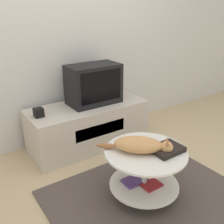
{
  "coord_description": "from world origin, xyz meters",
  "views": [
    {
      "loc": [
        -1.26,
        -1.32,
        1.53
      ],
      "look_at": [
        0.05,
        0.59,
        0.58
      ],
      "focal_mm": 42.0,
      "sensor_mm": 36.0,
      "label": 1
    }
  ],
  "objects_px": {
    "speaker": "(39,113)",
    "cat": "(140,145)",
    "tv": "(94,84)",
    "dvd_box": "(167,149)"
  },
  "relations": [
    {
      "from": "tv",
      "to": "cat",
      "type": "bearing_deg",
      "value": -101.43
    },
    {
      "from": "tv",
      "to": "speaker",
      "type": "height_order",
      "value": "tv"
    },
    {
      "from": "tv",
      "to": "dvd_box",
      "type": "bearing_deg",
      "value": -92.11
    },
    {
      "from": "tv",
      "to": "cat",
      "type": "distance_m",
      "value": 1.12
    },
    {
      "from": "tv",
      "to": "dvd_box",
      "type": "distance_m",
      "value": 1.22
    },
    {
      "from": "speaker",
      "to": "cat",
      "type": "height_order",
      "value": "speaker"
    },
    {
      "from": "speaker",
      "to": "cat",
      "type": "relative_size",
      "value": 0.19
    },
    {
      "from": "dvd_box",
      "to": "speaker",
      "type": "bearing_deg",
      "value": 118.12
    },
    {
      "from": "cat",
      "to": "speaker",
      "type": "bearing_deg",
      "value": 155.89
    },
    {
      "from": "tv",
      "to": "speaker",
      "type": "relative_size",
      "value": 6.48
    }
  ]
}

